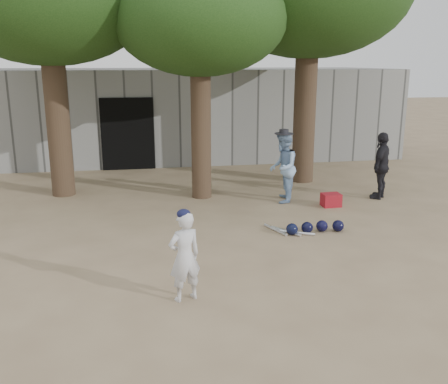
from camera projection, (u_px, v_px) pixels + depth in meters
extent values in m
plane|color=#937C5E|center=(199.00, 264.00, 8.30)|extent=(70.00, 70.00, 0.00)
imported|color=silver|center=(185.00, 257.00, 6.90)|extent=(0.55, 0.45, 1.30)
imported|color=#83A4CA|center=(283.00, 168.00, 11.75)|extent=(0.87, 0.98, 1.67)
imported|color=black|center=(381.00, 166.00, 12.07)|extent=(0.94, 0.97, 1.63)
cube|color=maroon|center=(331.00, 200.00, 11.55)|extent=(0.43, 0.33, 0.30)
cube|color=gray|center=(166.00, 119.00, 15.53)|extent=(16.00, 0.35, 3.00)
cube|color=black|center=(128.00, 134.00, 15.25)|extent=(1.60, 0.08, 2.20)
cube|color=slate|center=(162.00, 112.00, 17.92)|extent=(16.00, 5.00, 3.00)
sphere|color=black|center=(292.00, 229.00, 9.65)|extent=(0.23, 0.23, 0.23)
sphere|color=black|center=(307.00, 228.00, 9.74)|extent=(0.23, 0.23, 0.23)
sphere|color=black|center=(322.00, 226.00, 9.83)|extent=(0.23, 0.23, 0.23)
sphere|color=black|center=(338.00, 226.00, 9.85)|extent=(0.23, 0.23, 0.23)
cylinder|color=silver|center=(275.00, 230.00, 9.89)|extent=(0.30, 0.69, 0.06)
cylinder|color=silver|center=(286.00, 231.00, 9.80)|extent=(0.46, 0.62, 0.06)
cylinder|color=silver|center=(297.00, 233.00, 9.72)|extent=(0.66, 0.39, 0.06)
cylinder|color=brown|center=(55.00, 83.00, 11.89)|extent=(0.56, 0.56, 5.50)
cylinder|color=brown|center=(201.00, 95.00, 11.76)|extent=(0.48, 0.48, 5.00)
ellipsoid|color=#284C19|center=(200.00, 19.00, 11.33)|extent=(4.00, 4.00, 2.60)
cylinder|color=brown|center=(306.00, 75.00, 13.30)|extent=(0.60, 0.60, 5.80)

